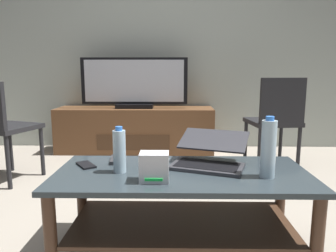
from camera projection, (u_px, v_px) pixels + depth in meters
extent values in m
plane|color=#9E9384|center=(159.00, 229.00, 1.96)|extent=(7.68, 7.68, 0.00)
cube|color=#A8B2A8|center=(166.00, 33.00, 3.92)|extent=(6.40, 0.12, 2.80)
cube|color=#2D383D|center=(182.00, 174.00, 1.65)|extent=(1.30, 0.60, 0.03)
cube|color=#472D1E|center=(181.00, 223.00, 1.70)|extent=(1.14, 0.53, 0.02)
cylinder|color=#472D1E|center=(50.00, 237.00, 1.45)|extent=(0.06, 0.06, 0.42)
cylinder|color=#472D1E|center=(317.00, 239.00, 1.43)|extent=(0.06, 0.06, 0.42)
cylinder|color=#472D1E|center=(82.00, 195.00, 1.95)|extent=(0.06, 0.06, 0.42)
cylinder|color=#472D1E|center=(280.00, 196.00, 1.93)|extent=(0.06, 0.06, 0.42)
cube|color=brown|center=(135.00, 130.00, 3.80)|extent=(1.82, 0.45, 0.52)
cube|color=#432A18|center=(133.00, 142.00, 3.59)|extent=(0.82, 0.01, 0.18)
cube|color=black|center=(135.00, 106.00, 3.73)|extent=(0.43, 0.20, 0.05)
cube|color=black|center=(134.00, 81.00, 3.68)|extent=(1.22, 0.04, 0.53)
cube|color=#B2B7C1|center=(134.00, 81.00, 3.66)|extent=(1.14, 0.01, 0.48)
cube|color=black|center=(272.00, 122.00, 3.12)|extent=(0.49, 0.49, 0.04)
cube|color=black|center=(283.00, 102.00, 2.89)|extent=(0.42, 0.09, 0.43)
cylinder|color=black|center=(281.00, 141.00, 3.37)|extent=(0.04, 0.04, 0.44)
cylinder|color=black|center=(246.00, 142.00, 3.33)|extent=(0.04, 0.04, 0.44)
cylinder|color=black|center=(299.00, 150.00, 3.00)|extent=(0.04, 0.04, 0.44)
cylinder|color=black|center=(259.00, 151.00, 2.96)|extent=(0.04, 0.04, 0.44)
cube|color=black|center=(7.00, 128.00, 2.78)|extent=(0.56, 0.56, 0.04)
cylinder|color=black|center=(42.00, 152.00, 2.93)|extent=(0.04, 0.04, 0.44)
cylinder|color=black|center=(11.00, 148.00, 3.06)|extent=(0.04, 0.04, 0.44)
cylinder|color=black|center=(8.00, 163.00, 2.58)|extent=(0.04, 0.04, 0.44)
cube|color=#333338|center=(207.00, 166.00, 1.70)|extent=(0.43, 0.34, 0.02)
cube|color=black|center=(207.00, 165.00, 1.70)|extent=(0.37, 0.27, 0.00)
cube|color=#333338|center=(214.00, 140.00, 1.82)|extent=(0.42, 0.33, 0.08)
cube|color=teal|center=(213.00, 140.00, 1.82)|extent=(0.38, 0.29, 0.07)
cube|color=silver|center=(154.00, 167.00, 1.50)|extent=(0.14, 0.10, 0.14)
cube|color=#19D84C|center=(154.00, 180.00, 1.45)|extent=(0.08, 0.00, 0.01)
cylinder|color=silver|center=(119.00, 151.00, 1.62)|extent=(0.06, 0.06, 0.22)
cylinder|color=blue|center=(119.00, 129.00, 1.60)|extent=(0.04, 0.04, 0.02)
cylinder|color=silver|center=(268.00, 149.00, 1.54)|extent=(0.07, 0.07, 0.28)
cylinder|color=blue|center=(270.00, 118.00, 1.52)|extent=(0.04, 0.04, 0.02)
cube|color=black|center=(86.00, 165.00, 1.74)|extent=(0.14, 0.16, 0.01)
cube|color=#2D2D30|center=(115.00, 160.00, 1.83)|extent=(0.06, 0.16, 0.02)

